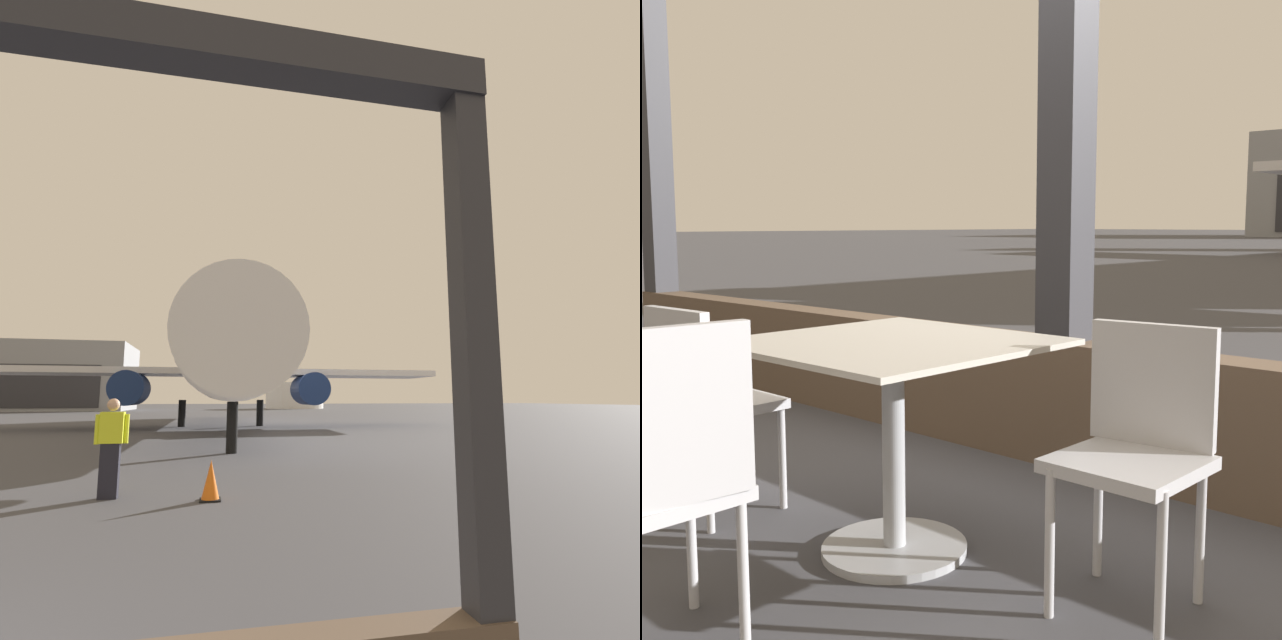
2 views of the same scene
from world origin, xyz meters
The scene contains 6 objects.
ground_plane centered at (0.00, 40.00, 0.00)m, with size 220.00×220.00×0.00m, color #424247.
airplane centered at (3.31, 27.28, 3.58)m, with size 26.26×34.85×10.54m.
ground_crew_worker centered at (0.89, 6.97, 0.90)m, with size 0.56×0.22×1.74m.
traffic_cone centered at (2.65, 6.42, 0.32)m, with size 0.36×0.36×0.68m.
distant_hangar centered at (-18.13, 74.34, 4.69)m, with size 18.30×14.66×9.40m.
fuel_storage_tank centered at (16.56, 79.96, 2.15)m, with size 9.79×9.79×4.30m, color white.
Camera 1 is at (2.60, -2.54, 1.75)m, focal length 27.28 mm.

